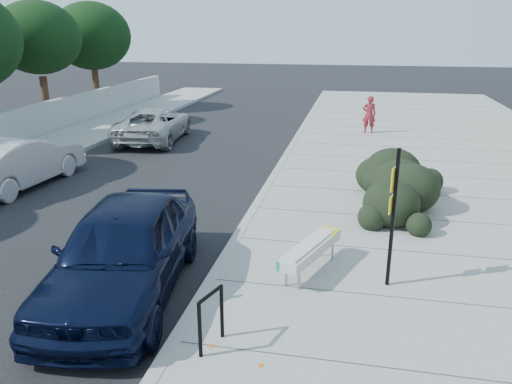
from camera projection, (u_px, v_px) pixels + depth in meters
ground at (211, 286)px, 9.43m from camera, size 120.00×120.00×0.00m
sidewalk_near at (472, 212)px, 13.00m from camera, size 11.20×50.00×0.15m
curb_near at (261, 198)px, 14.06m from camera, size 0.22×50.00×0.17m
curb_far at (10, 181)px, 15.57m from camera, size 0.22×50.00×0.17m
tree_far_e at (38, 38)px, 23.51m from camera, size 4.00×4.00×5.90m
tree_far_f at (91, 36)px, 28.16m from camera, size 4.40×4.40×6.07m
bench at (311, 249)px, 9.53m from camera, size 1.07×1.96×0.59m
bike_rack at (211, 314)px, 7.24m from camera, size 0.24×0.59×0.89m
sign_post at (393, 210)px, 8.73m from camera, size 0.14×0.29×2.57m
hedge at (406, 181)px, 12.90m from camera, size 2.79×4.16×1.43m
sedan_navy at (124, 250)px, 8.94m from camera, size 2.71×5.29×1.72m
wagon_silver at (18, 162)px, 15.14m from camera, size 1.90×4.74×1.53m
suv_silver at (154, 124)px, 21.34m from camera, size 2.84×5.30×1.42m
pedestrian at (369, 114)px, 22.18m from camera, size 0.61×0.41×1.64m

